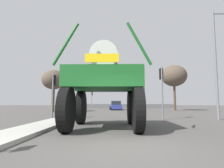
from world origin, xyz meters
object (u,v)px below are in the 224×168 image
at_px(bare_tree_left, 54,80).
at_px(traffic_signal_far_left, 92,95).
at_px(streetlight_near_right, 217,58).
at_px(traffic_signal_near_left, 54,86).
at_px(bare_tree_right, 174,76).
at_px(traffic_signal_far_right, 144,93).
at_px(oversize_sprayer, 105,84).
at_px(traffic_signal_near_right, 162,81).
at_px(sedan_ahead, 116,106).

bearing_deg(bare_tree_left, traffic_signal_far_left, 65.36).
height_order(traffic_signal_far_left, streetlight_near_right, streetlight_near_right).
bearing_deg(traffic_signal_near_left, bare_tree_right, 47.14).
bearing_deg(traffic_signal_far_right, traffic_signal_far_left, 179.94).
distance_m(oversize_sprayer, traffic_signal_far_left, 24.14).
relative_size(oversize_sprayer, bare_tree_left, 0.94).
bearing_deg(traffic_signal_far_right, traffic_signal_near_right, -93.68).
height_order(sedan_ahead, traffic_signal_near_left, traffic_signal_near_left).
bearing_deg(traffic_signal_near_right, traffic_signal_near_left, 179.95).
height_order(traffic_signal_near_left, bare_tree_left, bare_tree_left).
bearing_deg(streetlight_near_right, sedan_ahead, 114.05).
height_order(traffic_signal_near_left, traffic_signal_far_right, traffic_signal_far_right).
bearing_deg(traffic_signal_far_left, traffic_signal_near_right, -66.89).
height_order(traffic_signal_far_left, bare_tree_left, bare_tree_left).
height_order(oversize_sprayer, bare_tree_right, bare_tree_right).
relative_size(traffic_signal_far_left, bare_tree_left, 0.61).
relative_size(sedan_ahead, traffic_signal_near_left, 1.22).
distance_m(traffic_signal_near_left, streetlight_near_right, 12.63).
xyz_separation_m(oversize_sprayer, traffic_signal_near_left, (-4.35, 4.67, 0.33)).
bearing_deg(sedan_ahead, traffic_signal_near_right, -174.58).
bearing_deg(streetlight_near_right, bare_tree_left, 146.58).
relative_size(traffic_signal_near_right, bare_tree_left, 0.70).
bearing_deg(oversize_sprayer, traffic_signal_far_right, -13.60).
height_order(traffic_signal_near_right, traffic_signal_far_right, traffic_signal_far_right).
relative_size(traffic_signal_near_left, streetlight_near_right, 0.43).
bearing_deg(oversize_sprayer, traffic_signal_near_left, 41.77).
relative_size(traffic_signal_near_right, streetlight_near_right, 0.49).
height_order(sedan_ahead, traffic_signal_far_right, traffic_signal_far_right).
xyz_separation_m(oversize_sprayer, traffic_signal_far_right, (5.22, 23.77, 0.77)).
relative_size(sedan_ahead, streetlight_near_right, 0.52).
xyz_separation_m(traffic_signal_near_right, traffic_signal_far_right, (1.23, 19.11, 0.09)).
xyz_separation_m(oversize_sprayer, bare_tree_left, (-8.15, 15.11, 2.07)).
bearing_deg(oversize_sprayer, traffic_signal_near_right, -41.79).
distance_m(oversize_sprayer, streetlight_near_right, 9.51).
xyz_separation_m(traffic_signal_near_right, traffic_signal_far_left, (-8.16, 19.12, -0.38)).
relative_size(sedan_ahead, traffic_signal_near_right, 1.08).
relative_size(traffic_signal_near_left, traffic_signal_far_right, 0.85).
bearing_deg(traffic_signal_far_left, sedan_ahead, -19.85).
xyz_separation_m(oversize_sprayer, bare_tree_right, (9.33, 19.41, 3.15)).
bearing_deg(sedan_ahead, traffic_signal_far_left, 63.23).
bearing_deg(traffic_signal_near_right, traffic_signal_far_right, 86.32).
bearing_deg(bare_tree_right, traffic_signal_far_left, 162.09).
xyz_separation_m(traffic_signal_near_left, bare_tree_right, (13.68, 14.75, 2.82)).
xyz_separation_m(oversize_sprayer, sedan_ahead, (0.15, 22.22, -1.51)).
bearing_deg(traffic_signal_far_right, oversize_sprayer, -102.39).
relative_size(bare_tree_left, bare_tree_right, 0.80).
distance_m(traffic_signal_far_left, bare_tree_left, 9.71).
bearing_deg(traffic_signal_far_right, streetlight_near_right, -81.51).
height_order(bare_tree_left, bare_tree_right, bare_tree_right).
height_order(oversize_sprayer, sedan_ahead, oversize_sprayer).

